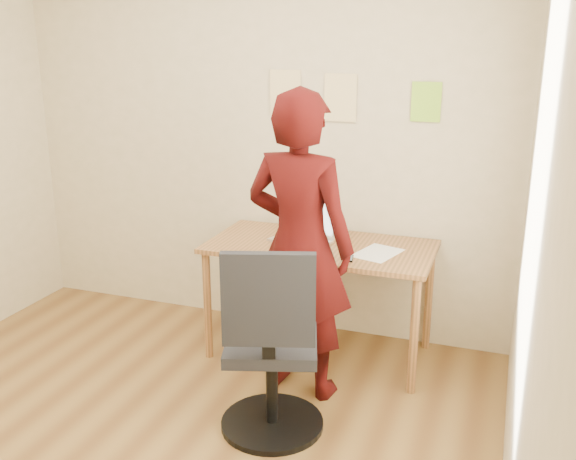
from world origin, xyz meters
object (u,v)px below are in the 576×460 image
at_px(desk, 320,258).
at_px(laptop, 306,232).
at_px(phone, 348,258).
at_px(office_chair, 271,356).
at_px(person, 300,246).

xyz_separation_m(desk, laptop, (-0.12, 0.06, 0.14)).
distance_m(desk, laptop, 0.19).
height_order(laptop, phone, laptop).
relative_size(desk, office_chair, 1.34).
relative_size(desk, person, 0.80).
height_order(desk, laptop, laptop).
bearing_deg(office_chair, phone, 57.17).
relative_size(laptop, office_chair, 0.42).
bearing_deg(phone, person, -142.13).
distance_m(phone, office_chair, 0.82).
height_order(laptop, office_chair, office_chair).
height_order(phone, office_chair, office_chair).
bearing_deg(phone, office_chair, -115.91).
bearing_deg(office_chair, laptop, 80.63).
height_order(desk, phone, phone).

